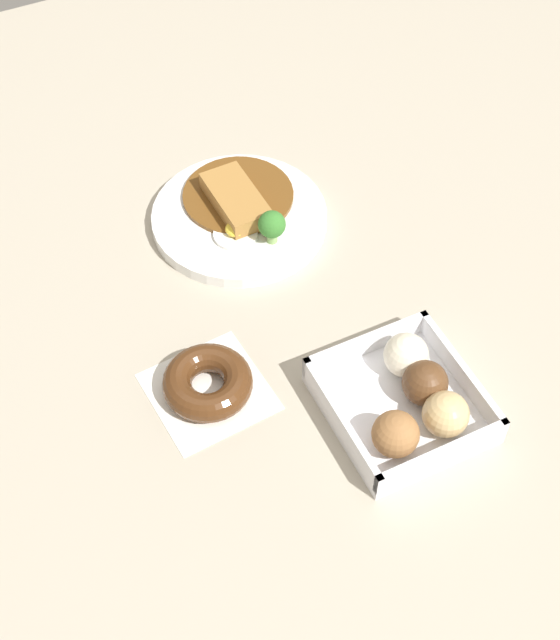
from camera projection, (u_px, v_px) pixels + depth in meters
ground_plane at (331, 289)px, 1.17m from camera, size 1.60×1.60×0.00m
curry_plate at (240, 214)px, 1.24m from camera, size 0.24×0.24×0.07m
donut_box at (410, 400)px, 1.03m from camera, size 0.18×0.17×0.07m
chocolate_ring_donut at (208, 383)px, 1.06m from camera, size 0.14×0.14×0.04m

